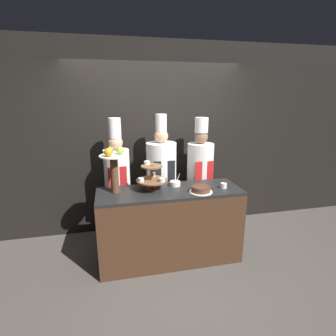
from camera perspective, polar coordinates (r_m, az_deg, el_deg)
ground_plane at (r=3.38m, az=1.57°, el=-21.68°), size 14.00×14.00×0.00m
wall_back at (r=3.97m, az=-2.70°, el=6.21°), size 10.00×0.06×2.80m
buffet_counter at (r=3.37m, az=0.38°, el=-12.32°), size 1.75×0.59×0.94m
tiered_stand at (r=3.15m, az=-3.59°, el=-1.99°), size 0.38×0.38×0.34m
fruit_pedestal at (r=3.07m, az=-11.72°, el=0.84°), size 0.32×0.32×0.54m
cake_round at (r=3.13m, az=7.15°, el=-4.64°), size 0.28×0.28×0.07m
cup_white at (r=3.30m, az=12.02°, el=-3.78°), size 0.07×0.07×0.06m
serving_bowl_far at (r=3.32m, az=1.57°, el=-3.39°), size 0.13×0.13×0.16m
chef_left at (r=3.64m, az=-10.95°, el=-2.17°), size 0.34×0.34×1.76m
chef_center_left at (r=3.70m, az=-1.43°, el=-1.44°), size 0.42×0.42×1.80m
chef_center_right at (r=3.84m, az=6.97°, el=-0.93°), size 0.38×0.38×1.75m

